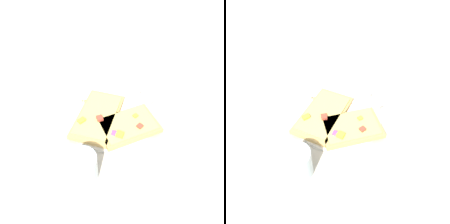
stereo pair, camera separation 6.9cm
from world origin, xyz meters
TOP-DOWN VIEW (x-y plane):
  - ground_plane at (0.00, 0.00)m, footprint 4.00×4.00m
  - plate at (0.00, 0.00)m, footprint 0.28×0.28m
  - fork at (0.01, 0.04)m, footprint 0.19×0.14m
  - knife at (0.07, 0.01)m, footprint 0.18×0.13m
  - pizza_slice_main at (-0.04, -0.01)m, footprint 0.18×0.24m
  - pizza_slice_corner at (0.04, -0.06)m, footprint 0.20×0.17m
  - crumb_scatter at (-0.06, 0.05)m, footprint 0.12×0.06m
  - drinking_glass at (-0.09, -0.20)m, footprint 0.07×0.07m

SIDE VIEW (x-z plane):
  - ground_plane at x=0.00m, z-range 0.00..0.00m
  - plate at x=0.00m, z-range 0.00..0.01m
  - fork at x=0.01m, z-range 0.01..0.02m
  - knife at x=0.07m, z-range 0.01..0.02m
  - crumb_scatter at x=-0.06m, z-range 0.01..0.02m
  - pizza_slice_main at x=-0.04m, z-range 0.01..0.04m
  - pizza_slice_corner at x=0.04m, z-range 0.01..0.04m
  - drinking_glass at x=-0.09m, z-range 0.00..0.09m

